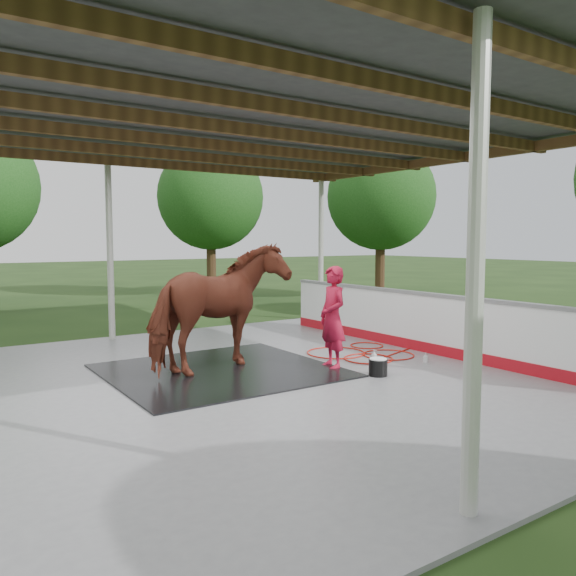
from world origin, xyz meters
TOP-DOWN VIEW (x-y plane):
  - ground at (0.00, 0.00)m, footprint 100.00×100.00m
  - concrete_slab at (0.00, 0.00)m, footprint 12.00×10.00m
  - pavilion_structure at (0.00, -0.00)m, footprint 12.60×10.60m
  - dasher_board at (4.60, 0.00)m, footprint 0.16×8.00m
  - tree_belt at (0.30, 0.90)m, footprint 28.00×28.00m
  - rubber_mat at (0.58, 0.70)m, footprint 3.52×3.30m
  - horse at (0.58, 0.70)m, footprint 2.69×1.79m
  - handler at (2.27, -0.13)m, footprint 0.51×0.69m
  - wash_bucket at (2.52, -0.97)m, footprint 0.30×0.30m
  - soap_bottle_a at (2.94, -0.42)m, footprint 0.14×0.14m
  - soap_bottle_b at (3.88, -0.73)m, footprint 0.11×0.11m
  - hose_coil at (3.42, 0.43)m, footprint 2.23×1.74m

SIDE VIEW (x-z plane):
  - ground at x=0.00m, z-range 0.00..0.00m
  - concrete_slab at x=0.00m, z-range 0.00..0.05m
  - hose_coil at x=3.42m, z-range 0.05..0.07m
  - rubber_mat at x=0.58m, z-range 0.05..0.08m
  - soap_bottle_b at x=3.88m, z-range 0.05..0.22m
  - soap_bottle_a at x=2.94m, z-range 0.05..0.33m
  - wash_bucket at x=2.52m, z-range 0.05..0.33m
  - dasher_board at x=4.60m, z-range 0.02..1.17m
  - handler at x=2.27m, z-range 0.05..1.77m
  - horse at x=0.58m, z-range 0.08..2.16m
  - tree_belt at x=0.30m, z-range 0.89..6.69m
  - pavilion_structure at x=0.00m, z-range 1.94..5.99m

